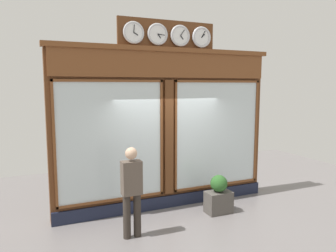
{
  "coord_description": "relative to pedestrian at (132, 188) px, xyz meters",
  "views": [
    {
      "loc": [
        2.85,
        6.5,
        2.79
      ],
      "look_at": [
        0.0,
        0.0,
        1.89
      ],
      "focal_mm": 34.21,
      "sensor_mm": 36.0,
      "label": 1
    }
  ],
  "objects": [
    {
      "name": "shop_facade",
      "position": [
        -1.2,
        -1.21,
        0.92
      ],
      "size": [
        5.19,
        0.42,
        4.19
      ],
      "color": "#5B3319",
      "rests_on": "ground_plane"
    },
    {
      "name": "pedestrian",
      "position": [
        0.0,
        0.0,
        0.0
      ],
      "size": [
        0.36,
        0.22,
        1.69
      ],
      "color": "#312A24",
      "rests_on": "ground_plane"
    },
    {
      "name": "planter_box",
      "position": [
        -2.09,
        -0.34,
        -0.69
      ],
      "size": [
        0.56,
        0.36,
        0.48
      ],
      "primitive_type": "cube",
      "color": "#4C4742",
      "rests_on": "ground_plane"
    },
    {
      "name": "planter_shrub",
      "position": [
        -2.09,
        -0.34,
        -0.27
      ],
      "size": [
        0.37,
        0.37,
        0.37
      ],
      "primitive_type": "sphere",
      "color": "#285623",
      "rests_on": "planter_box"
    }
  ]
}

